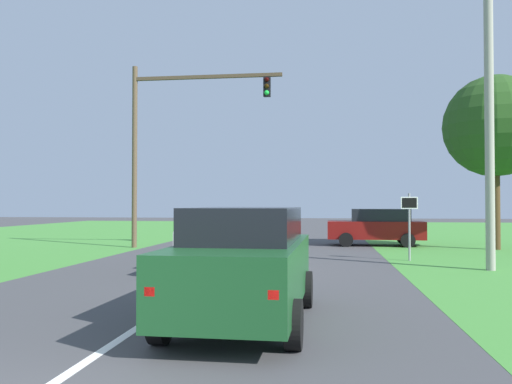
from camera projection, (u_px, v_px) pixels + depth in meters
The scene contains 8 objects.
ground_plane at pixel (219, 274), 15.36m from camera, with size 120.00×120.00×0.00m, color #424244.
red_suv_near at pixel (245, 262), 9.17m from camera, with size 2.28×5.01×2.00m.
pickup_truck_lead at pixel (225, 239), 16.21m from camera, with size 2.36×4.88×1.92m.
traffic_light at pixel (170, 129), 24.61m from camera, with size 7.13×0.40×8.58m.
keep_moving_sign at pixel (409, 217), 19.02m from camera, with size 0.60×0.09×2.45m.
oak_tree_right at pixel (495, 126), 23.69m from camera, with size 4.58×4.58×7.87m.
crossing_suv_far at pixel (377, 226), 25.87m from camera, with size 4.69×2.29×1.81m.
utility_pole_right at pixel (489, 122), 16.34m from camera, with size 0.28×0.28×9.24m, color #9E998E.
Camera 1 is at (3.11, -4.03, 2.07)m, focal length 36.83 mm.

